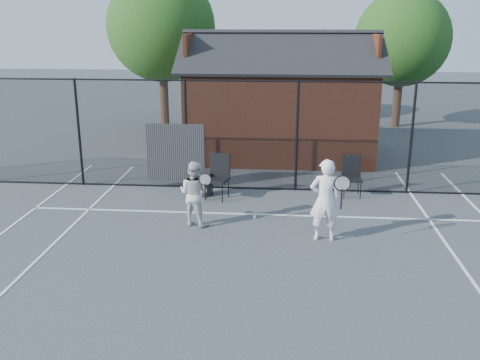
# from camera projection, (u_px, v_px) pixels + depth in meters

# --- Properties ---
(ground) EXTENTS (80.00, 80.00, 0.00)m
(ground) POSITION_uv_depth(u_px,v_px,m) (246.00, 270.00, 10.03)
(ground) COLOR #404649
(ground) RESTS_ON ground
(court_lines) EXTENTS (11.02, 18.00, 0.01)m
(court_lines) POSITION_uv_depth(u_px,v_px,m) (240.00, 306.00, 8.77)
(court_lines) COLOR white
(court_lines) RESTS_ON ground
(fence) EXTENTS (22.04, 3.00, 3.00)m
(fence) POSITION_uv_depth(u_px,v_px,m) (248.00, 138.00, 14.40)
(fence) COLOR black
(fence) RESTS_ON ground
(clubhouse) EXTENTS (6.50, 4.36, 4.19)m
(clubhouse) POSITION_uv_depth(u_px,v_px,m) (280.00, 108.00, 18.11)
(clubhouse) COLOR brown
(clubhouse) RESTS_ON ground
(tree_left) EXTENTS (4.48, 4.48, 6.44)m
(tree_left) POSITION_uv_depth(u_px,v_px,m) (161.00, 27.00, 22.05)
(tree_left) COLOR #341F14
(tree_left) RESTS_ON ground
(tree_right) EXTENTS (3.97, 3.97, 5.70)m
(tree_right) POSITION_uv_depth(u_px,v_px,m) (402.00, 39.00, 22.34)
(tree_right) COLOR #341F14
(tree_right) RESTS_ON ground
(player_front) EXTENTS (0.79, 0.59, 1.77)m
(player_front) POSITION_uv_depth(u_px,v_px,m) (325.00, 200.00, 11.19)
(player_front) COLOR white
(player_front) RESTS_ON ground
(player_back) EXTENTS (0.89, 0.78, 1.50)m
(player_back) POSITION_uv_depth(u_px,v_px,m) (194.00, 193.00, 12.07)
(player_back) COLOR silver
(player_back) RESTS_ON ground
(chair_left) EXTENTS (0.67, 0.69, 1.14)m
(chair_left) POSITION_uv_depth(u_px,v_px,m) (217.00, 178.00, 13.86)
(chair_left) COLOR black
(chair_left) RESTS_ON ground
(chair_right) EXTENTS (0.52, 0.54, 1.06)m
(chair_right) POSITION_uv_depth(u_px,v_px,m) (352.00, 177.00, 14.07)
(chair_right) COLOR black
(chair_right) RESTS_ON ground
(waste_bin) EXTENTS (0.49, 0.49, 0.62)m
(waste_bin) POSITION_uv_depth(u_px,v_px,m) (204.00, 184.00, 14.21)
(waste_bin) COLOR black
(waste_bin) RESTS_ON ground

